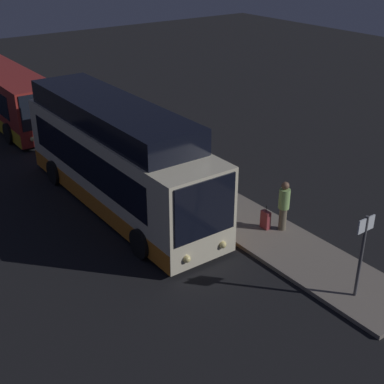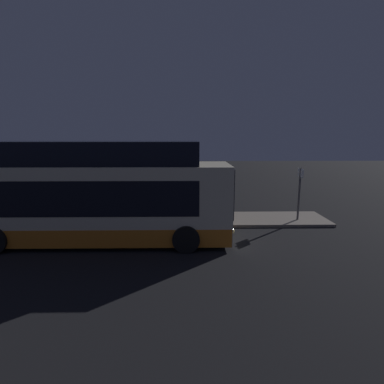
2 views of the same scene
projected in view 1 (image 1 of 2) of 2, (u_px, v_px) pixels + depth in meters
ground at (135, 213)px, 20.58m from camera, size 80.00×80.00×0.00m
platform at (195, 192)px, 22.07m from camera, size 20.00×2.55×0.14m
bus_lead at (117, 160)px, 20.46m from camera, size 11.13×2.90×4.11m
bus_second at (5, 95)px, 30.14m from camera, size 11.29×2.74×2.92m
passenger_boarding at (182, 179)px, 20.99m from camera, size 0.42×0.42×1.60m
passenger_waiting at (284, 204)px, 18.74m from camera, size 0.41×0.41×1.86m
suitcase at (265, 220)px, 19.10m from camera, size 0.36×0.19×0.91m
sign_post at (362, 248)px, 14.99m from camera, size 0.10×0.66×2.64m
trash_bin at (218, 198)px, 20.69m from camera, size 0.44×0.44×0.65m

